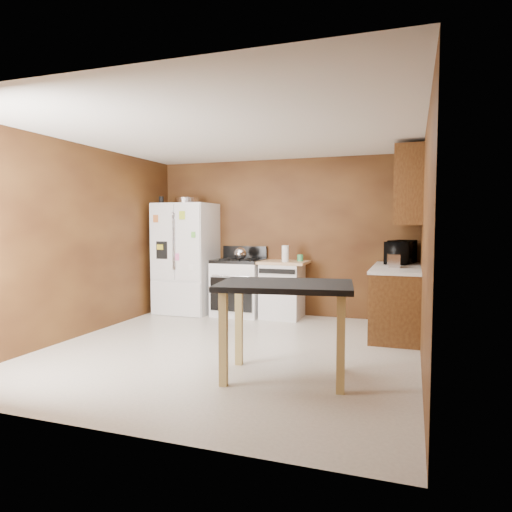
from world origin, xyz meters
The scene contains 18 objects.
floor centered at (0.00, 0.00, 0.00)m, with size 4.50×4.50×0.00m, color beige.
ceiling centered at (0.00, 0.00, 2.50)m, with size 4.50×4.50×0.00m, color white.
wall_back centered at (0.00, 2.25, 1.25)m, with size 4.20×4.20×0.00m, color brown.
wall_front centered at (0.00, -2.25, 1.25)m, with size 4.20×4.20×0.00m, color brown.
wall_left centered at (-2.10, 0.00, 1.25)m, with size 4.50×4.50×0.00m, color brown.
wall_right centered at (2.10, 0.00, 1.25)m, with size 4.50×4.50×0.00m, color brown.
roasting_pan centered at (-1.54, 1.92, 1.85)m, with size 0.38×0.38×0.10m, color silver.
pen_cup centered at (-1.93, 1.74, 1.86)m, with size 0.08×0.08×0.11m, color black.
kettle centered at (-0.58, 1.84, 1.00)m, with size 0.20×0.20×0.20m, color silver.
paper_towel centered at (0.16, 1.82, 1.01)m, with size 0.11×0.11×0.25m, color white.
green_canister centered at (0.34, 2.04, 0.94)m, with size 0.09×0.09×0.10m, color #44B267.
toaster centered at (1.76, 1.33, 0.99)m, with size 0.15×0.24×0.17m, color silver.
microwave centered at (1.83, 1.93, 1.05)m, with size 0.54×0.37×0.30m, color black.
refrigerator centered at (-1.55, 1.86, 0.90)m, with size 0.90×0.80×1.80m.
gas_range centered at (-0.64, 1.92, 0.46)m, with size 0.76×0.68×1.10m.
dishwasher centered at (0.08, 1.95, 0.45)m, with size 0.78×0.63×0.89m.
right_cabinets centered at (1.84, 1.48, 0.91)m, with size 0.63×1.58×2.45m.
island centered at (0.86, -0.74, 0.77)m, with size 1.36×1.01×0.91m.
Camera 1 is at (1.99, -4.86, 1.46)m, focal length 32.00 mm.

